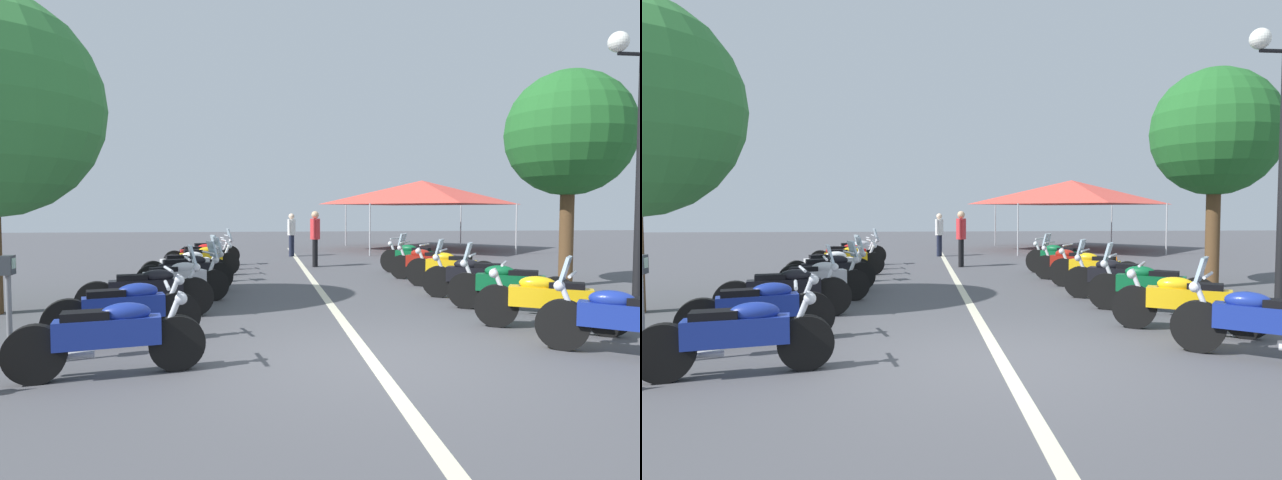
# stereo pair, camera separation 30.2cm
# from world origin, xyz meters

# --- Properties ---
(ground_plane) EXTENTS (80.00, 80.00, 0.00)m
(ground_plane) POSITION_xyz_m (0.00, 0.00, 0.00)
(ground_plane) COLOR #4C4C51
(lane_centre_stripe) EXTENTS (26.28, 0.16, 0.01)m
(lane_centre_stripe) POSITION_xyz_m (6.31, 0.00, 0.00)
(lane_centre_stripe) COLOR beige
(lane_centre_stripe) RESTS_ON ground_plane
(motorcycle_left_row_0) EXTENTS (0.74, 2.03, 0.99)m
(motorcycle_left_row_0) POSITION_xyz_m (-0.32, 2.94, 0.45)
(motorcycle_left_row_0) COLOR black
(motorcycle_left_row_0) RESTS_ON ground_plane
(motorcycle_left_row_1) EXTENTS (0.87, 1.98, 1.01)m
(motorcycle_left_row_1) POSITION_xyz_m (1.11, 3.13, 0.46)
(motorcycle_left_row_1) COLOR black
(motorcycle_left_row_1) RESTS_ON ground_plane
(motorcycle_left_row_2) EXTENTS (0.81, 2.17, 1.22)m
(motorcycle_left_row_2) POSITION_xyz_m (2.78, 3.18, 0.48)
(motorcycle_left_row_2) COLOR black
(motorcycle_left_row_2) RESTS_ON ground_plane
(motorcycle_left_row_3) EXTENTS (1.10, 2.01, 1.20)m
(motorcycle_left_row_3) POSITION_xyz_m (4.18, 2.93, 0.46)
(motorcycle_left_row_3) COLOR black
(motorcycle_left_row_3) RESTS_ON ground_plane
(motorcycle_left_row_4) EXTENTS (0.91, 2.04, 1.21)m
(motorcycle_left_row_4) POSITION_xyz_m (5.64, 2.94, 0.47)
(motorcycle_left_row_4) COLOR black
(motorcycle_left_row_4) RESTS_ON ground_plane
(motorcycle_left_row_5) EXTENTS (1.00, 2.03, 1.19)m
(motorcycle_left_row_5) POSITION_xyz_m (7.08, 3.15, 0.46)
(motorcycle_left_row_5) COLOR black
(motorcycle_left_row_5) RESTS_ON ground_plane
(motorcycle_left_row_6) EXTENTS (0.85, 2.07, 1.00)m
(motorcycle_left_row_6) POSITION_xyz_m (8.57, 2.94, 0.46)
(motorcycle_left_row_6) COLOR black
(motorcycle_left_row_6) RESTS_ON ground_plane
(motorcycle_left_row_7) EXTENTS (0.80, 2.12, 1.00)m
(motorcycle_left_row_7) POSITION_xyz_m (9.95, 3.11, 0.46)
(motorcycle_left_row_7) COLOR black
(motorcycle_left_row_7) RESTS_ON ground_plane
(motorcycle_left_row_8) EXTENTS (0.76, 1.98, 1.22)m
(motorcycle_left_row_8) POSITION_xyz_m (11.40, 2.99, 0.47)
(motorcycle_left_row_8) COLOR black
(motorcycle_left_row_8) RESTS_ON ground_plane
(motorcycle_right_row_0) EXTENTS (1.41, 1.76, 1.22)m
(motorcycle_right_row_0) POSITION_xyz_m (-0.24, -3.10, 0.47)
(motorcycle_right_row_0) COLOR black
(motorcycle_right_row_0) RESTS_ON ground_plane
(motorcycle_right_row_1) EXTENTS (1.24, 1.95, 1.01)m
(motorcycle_right_row_1) POSITION_xyz_m (1.22, -2.94, 0.46)
(motorcycle_right_row_1) COLOR black
(motorcycle_right_row_1) RESTS_ON ground_plane
(motorcycle_right_row_2) EXTENTS (1.25, 1.94, 1.22)m
(motorcycle_right_row_2) POSITION_xyz_m (2.76, -3.05, 0.48)
(motorcycle_right_row_2) COLOR black
(motorcycle_right_row_2) RESTS_ON ground_plane
(motorcycle_right_row_3) EXTENTS (1.25, 1.93, 1.22)m
(motorcycle_right_row_3) POSITION_xyz_m (4.06, -2.96, 0.47)
(motorcycle_right_row_3) COLOR black
(motorcycle_right_row_3) RESTS_ON ground_plane
(motorcycle_right_row_4) EXTENTS (1.38, 1.83, 1.02)m
(motorcycle_right_row_4) POSITION_xyz_m (5.65, -3.04, 0.47)
(motorcycle_right_row_4) COLOR black
(motorcycle_right_row_4) RESTS_ON ground_plane
(motorcycle_right_row_5) EXTENTS (1.34, 1.72, 1.21)m
(motorcycle_right_row_5) POSITION_xyz_m (7.05, -2.90, 0.47)
(motorcycle_right_row_5) COLOR black
(motorcycle_right_row_5) RESTS_ON ground_plane
(motorcycle_right_row_6) EXTENTS (1.39, 1.70, 1.02)m
(motorcycle_right_row_6) POSITION_xyz_m (8.50, -2.99, 0.47)
(motorcycle_right_row_6) COLOR black
(motorcycle_right_row_6) RESTS_ON ground_plane
(parking_meter) EXTENTS (0.19, 0.14, 1.29)m
(parking_meter) POSITION_xyz_m (0.17, 4.19, 0.90)
(parking_meter) COLOR slate
(parking_meter) RESTS_ON ground_plane
(traffic_cone_0) EXTENTS (0.36, 0.36, 0.61)m
(traffic_cone_0) POSITION_xyz_m (7.38, -4.25, 0.29)
(traffic_cone_0) COLOR orange
(traffic_cone_0) RESTS_ON ground_plane
(bystander_0) EXTENTS (0.51, 0.32, 1.79)m
(bystander_0) POSITION_xyz_m (10.74, -0.40, 1.06)
(bystander_0) COLOR black
(bystander_0) RESTS_ON ground_plane
(bystander_1) EXTENTS (0.49, 0.32, 1.70)m
(bystander_1) POSITION_xyz_m (14.77, 0.13, 1.00)
(bystander_1) COLOR #1E2338
(bystander_1) RESTS_ON ground_plane
(roadside_tree_1) EXTENTS (2.94, 2.94, 5.10)m
(roadside_tree_1) POSITION_xyz_m (5.70, -5.91, 3.60)
(roadside_tree_1) COLOR brown
(roadside_tree_1) RESTS_ON ground_plane
(event_tent) EXTENTS (6.83, 6.83, 3.20)m
(event_tent) POSITION_xyz_m (17.72, -6.07, 2.65)
(event_tent) COLOR #E54C3F
(event_tent) RESTS_ON ground_plane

